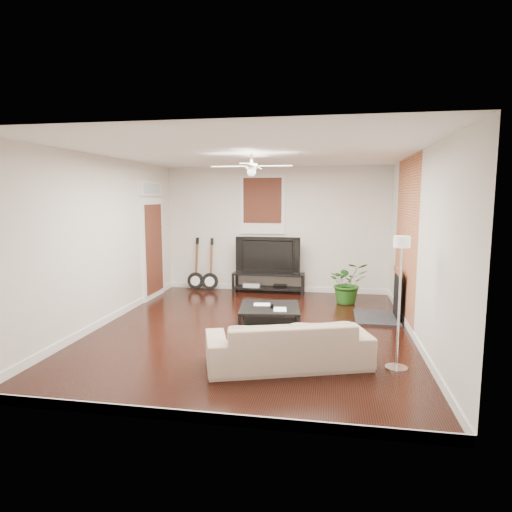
# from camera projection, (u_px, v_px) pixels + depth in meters

# --- Properties ---
(room) EXTENTS (5.01, 6.01, 2.81)m
(room) POSITION_uv_depth(u_px,v_px,m) (252.00, 244.00, 6.89)
(room) COLOR black
(room) RESTS_ON ground
(brick_accent) EXTENTS (0.02, 2.20, 2.80)m
(brick_accent) POSITION_uv_depth(u_px,v_px,m) (406.00, 240.00, 7.45)
(brick_accent) COLOR #AE6038
(brick_accent) RESTS_ON floor
(fireplace) EXTENTS (0.80, 1.10, 0.92)m
(fireplace) POSITION_uv_depth(u_px,v_px,m) (386.00, 293.00, 7.62)
(fireplace) COLOR black
(fireplace) RESTS_ON floor
(window_back) EXTENTS (1.00, 0.06, 1.30)m
(window_back) POSITION_uv_depth(u_px,v_px,m) (262.00, 205.00, 9.77)
(window_back) COLOR #39190F
(window_back) RESTS_ON wall_back
(door_left) EXTENTS (0.08, 1.00, 2.50)m
(door_left) POSITION_uv_depth(u_px,v_px,m) (153.00, 239.00, 9.19)
(door_left) COLOR white
(door_left) RESTS_ON wall_left
(tv_stand) EXTENTS (1.59, 0.42, 0.45)m
(tv_stand) POSITION_uv_depth(u_px,v_px,m) (268.00, 283.00, 9.79)
(tv_stand) COLOR black
(tv_stand) RESTS_ON floor
(tv) EXTENTS (1.43, 0.19, 0.82)m
(tv) POSITION_uv_depth(u_px,v_px,m) (269.00, 255.00, 9.72)
(tv) COLOR black
(tv) RESTS_ON tv_stand
(coffee_table) EXTENTS (1.04, 1.04, 0.39)m
(coffee_table) POSITION_uv_depth(u_px,v_px,m) (270.00, 318.00, 7.02)
(coffee_table) COLOR black
(coffee_table) RESTS_ON floor
(sofa) EXTENTS (2.20, 1.41, 0.60)m
(sofa) POSITION_uv_depth(u_px,v_px,m) (288.00, 342.00, 5.55)
(sofa) COLOR tan
(sofa) RESTS_ON floor
(floor_lamp) EXTENTS (0.35, 0.35, 1.68)m
(floor_lamp) POSITION_uv_depth(u_px,v_px,m) (399.00, 304.00, 5.34)
(floor_lamp) COLOR silver
(floor_lamp) RESTS_ON floor
(potted_plant) EXTENTS (0.90, 0.82, 0.85)m
(potted_plant) POSITION_uv_depth(u_px,v_px,m) (348.00, 283.00, 8.76)
(potted_plant) COLOR #235F1B
(potted_plant) RESTS_ON floor
(guitar_left) EXTENTS (0.38, 0.27, 1.22)m
(guitar_left) POSITION_uv_depth(u_px,v_px,m) (195.00, 264.00, 9.99)
(guitar_left) COLOR black
(guitar_left) RESTS_ON floor
(guitar_right) EXTENTS (0.41, 0.31, 1.22)m
(guitar_right) POSITION_uv_depth(u_px,v_px,m) (210.00, 264.00, 9.91)
(guitar_right) COLOR black
(guitar_right) RESTS_ON floor
(ceiling_fan) EXTENTS (1.24, 1.24, 0.32)m
(ceiling_fan) POSITION_uv_depth(u_px,v_px,m) (252.00, 166.00, 6.73)
(ceiling_fan) COLOR white
(ceiling_fan) RESTS_ON ceiling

